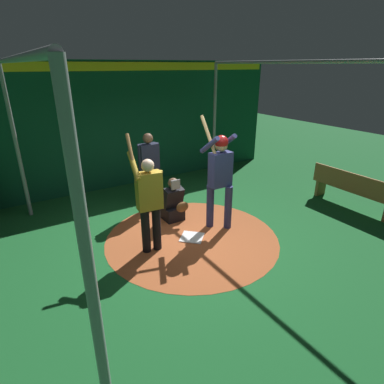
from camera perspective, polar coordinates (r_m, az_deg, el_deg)
name	(u,v)px	position (r m, az deg, el deg)	size (l,w,h in m)	color
ground_plane	(192,238)	(6.11, 0.00, -8.29)	(25.51, 25.51, 0.00)	#195B28
dirt_circle	(192,238)	(6.10, 0.00, -8.27)	(3.29, 3.29, 0.01)	#AD562D
home_plate	(192,237)	(6.10, 0.00, -8.19)	(0.42, 0.42, 0.01)	white
batter	(220,173)	(6.06, 5.08, 3.51)	(0.68, 0.49, 2.21)	navy
catcher	(174,204)	(6.63, -3.37, -2.15)	(0.58, 0.40, 0.95)	black
umpire	(149,168)	(7.01, -7.75, 4.41)	(0.22, 0.49, 1.75)	#4C4C51
visitor	(149,200)	(5.34, -7.79, -1.37)	(0.57, 0.51, 2.06)	black
back_wall	(120,126)	(8.60, -12.93, 11.68)	(0.23, 9.51, 3.20)	#0F472D
cage_frame	(192,122)	(5.34, 0.00, 12.57)	(5.61, 5.06, 3.18)	gray
bench	(352,189)	(8.07, 27.08, 0.52)	(1.94, 0.36, 0.85)	olive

